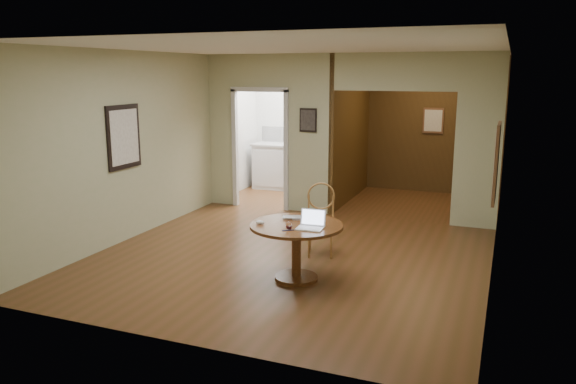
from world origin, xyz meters
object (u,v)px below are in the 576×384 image
at_px(open_laptop, 311,223).
at_px(dining_table, 296,239).
at_px(closed_laptop, 298,219).
at_px(chair, 321,215).

bearing_deg(open_laptop, dining_table, 155.44).
relative_size(open_laptop, closed_laptop, 0.83).
bearing_deg(chair, closed_laptop, -107.64).
distance_m(chair, open_laptop, 1.15).
bearing_deg(dining_table, closed_laptop, 107.01).
bearing_deg(open_laptop, chair, 99.32).
height_order(dining_table, open_laptop, open_laptop).
height_order(dining_table, chair, chair).
bearing_deg(dining_table, open_laptop, -20.98).
xyz_separation_m(dining_table, closed_laptop, (-0.06, 0.19, 0.19)).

